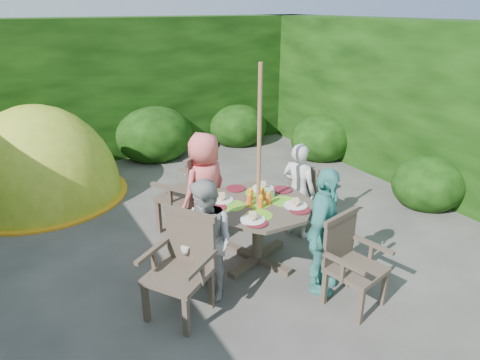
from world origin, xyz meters
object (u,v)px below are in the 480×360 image
child_back (205,188)px  dome_tent (45,197)px  garden_chair_left (182,264)px  garden_chair_back (190,191)px  patio_table (258,213)px  parasol_pole (259,171)px  child_left (207,241)px  garden_chair_right (310,194)px  garden_chair_front (350,260)px  child_front (323,232)px  child_right (298,191)px

child_back → dome_tent: bearing=-76.1°
garden_chair_left → garden_chair_back: (0.67, 1.40, 0.05)m
patio_table → child_back: child_back is taller
parasol_pole → garden_chair_back: bearing=109.7°
dome_tent → child_left: bearing=-82.1°
garden_chair_right → garden_chair_front: size_ratio=0.98×
patio_table → dome_tent: dome_tent is taller
parasol_pole → dome_tent: bearing=121.8°
garden_chair_front → child_left: 1.38m
garden_chair_back → child_front: child_front is taller
child_right → dome_tent: dome_tent is taller
dome_tent → child_right: bearing=-57.5°
patio_table → garden_chair_left: bearing=-160.3°
dome_tent → child_back: bearing=-66.2°
parasol_pole → garden_chair_front: (0.40, -1.03, -0.64)m
patio_table → garden_chair_front: size_ratio=1.85×
patio_table → garden_chair_right: bearing=21.3°
garden_chair_left → child_back: 1.36m
garden_chair_back → child_left: 1.37m
child_right → dome_tent: (-2.65, 2.78, -0.60)m
garden_chair_front → child_right: size_ratio=0.72×
child_right → dome_tent: size_ratio=0.43×
parasol_pole → child_front: bearing=-69.3°
parasol_pole → child_right: parasol_pole is taller
garden_chair_back → garden_chair_front: garden_chair_back is taller
patio_table → garden_chair_right: patio_table is taller
garden_chair_back → garden_chair_front: (0.77, -2.06, -0.09)m
child_front → child_left: bearing=118.6°
garden_chair_left → child_front: child_front is taller
patio_table → child_right: size_ratio=1.33×
garden_chair_left → child_right: 1.90m
patio_table → child_front: (0.28, -0.75, 0.05)m
garden_chair_back → child_right: 1.34m
child_right → child_back: 1.13m
garden_chair_right → child_right: bearing=103.1°
garden_chair_right → dome_tent: bearing=37.6°
dome_tent → garden_chair_front: bearing=-71.8°
garden_chair_right → child_back: child_back is taller
garden_chair_front → dome_tent: 4.72m
garden_chair_left → child_right: child_right is taller
garden_chair_right → child_back: (-1.31, 0.35, 0.23)m
garden_chair_right → garden_chair_back: size_ratio=0.82×
patio_table → garden_chair_front: patio_table is taller
garden_chair_right → child_front: size_ratio=0.64×
patio_table → child_left: (-0.75, -0.28, 0.00)m
garden_chair_left → child_right: (1.78, 0.65, 0.10)m
garden_chair_front → child_front: 0.36m
garden_chair_right → garden_chair_back: garden_chair_back is taller
garden_chair_right → garden_chair_back: 1.53m
garden_chair_left → garden_chair_front: bearing=30.5°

